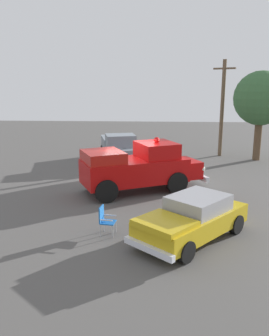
% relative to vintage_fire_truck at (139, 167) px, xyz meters
% --- Properties ---
extents(ground_plane, '(60.00, 60.00, 0.00)m').
position_rel_vintage_fire_truck_xyz_m(ground_plane, '(0.43, 0.44, -1.20)').
color(ground_plane, '#514F4C').
extents(vintage_fire_truck, '(4.55, 6.30, 2.59)m').
position_rel_vintage_fire_truck_xyz_m(vintage_fire_truck, '(0.00, 0.00, 0.00)').
color(vintage_fire_truck, black).
rests_on(vintage_fire_truck, ground).
extents(classic_hot_rod, '(4.49, 4.27, 1.46)m').
position_rel_vintage_fire_truck_xyz_m(classic_hot_rod, '(-5.31, -2.01, -0.45)').
color(classic_hot_rod, black).
rests_on(classic_hot_rod, ground).
extents(parked_pickup, '(5.09, 2.92, 1.90)m').
position_rel_vintage_fire_truck_xyz_m(parked_pickup, '(6.58, 1.65, -0.21)').
color(parked_pickup, black).
rests_on(parked_pickup, ground).
extents(lawn_chair_near_truck, '(0.59, 0.60, 1.02)m').
position_rel_vintage_fire_truck_xyz_m(lawn_chair_near_truck, '(4.50, -0.92, -0.61)').
color(lawn_chair_near_truck, '#B7BABF').
rests_on(lawn_chair_near_truck, ground).
extents(lawn_chair_by_car, '(0.58, 0.57, 1.02)m').
position_rel_vintage_fire_truck_xyz_m(lawn_chair_by_car, '(-5.08, 0.95, -0.61)').
color(lawn_chair_by_car, '#B7BABF').
rests_on(lawn_chair_by_car, ground).
extents(lawn_chair_spare, '(0.68, 0.68, 1.02)m').
position_rel_vintage_fire_truck_xyz_m(lawn_chair_spare, '(3.50, -1.51, -0.61)').
color(lawn_chair_spare, '#B7BABF').
rests_on(lawn_chair_spare, ground).
extents(spectator_seated, '(0.60, 0.48, 1.29)m').
position_rel_vintage_fire_truck_xyz_m(spectator_seated, '(4.38, -0.89, -0.50)').
color(spectator_seated, '#383842').
rests_on(spectator_seated, ground).
extents(oak_tree_right, '(3.53, 3.53, 5.87)m').
position_rel_vintage_fire_truck_xyz_m(oak_tree_right, '(7.53, -7.60, 2.87)').
color(oak_tree_right, brown).
rests_on(oak_tree_right, ground).
extents(utility_pole, '(1.23, 1.34, 6.61)m').
position_rel_vintage_fire_truck_xyz_m(utility_pole, '(8.79, -5.37, 2.25)').
color(utility_pole, brown).
rests_on(utility_pole, ground).
extents(traffic_cone, '(0.40, 0.40, 0.64)m').
position_rel_vintage_fire_truck_xyz_m(traffic_cone, '(2.58, -3.02, -0.89)').
color(traffic_cone, orange).
rests_on(traffic_cone, ground).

